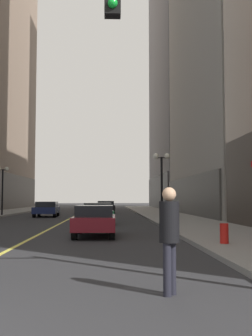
% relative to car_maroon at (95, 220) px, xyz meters
% --- Properties ---
extents(ground_plane, '(200.00, 200.00, 0.00)m').
position_rel_car_maroon_xyz_m(ground_plane, '(-2.54, 21.31, -0.72)').
color(ground_plane, '#2D2D30').
extents(sidewalk_right, '(4.50, 78.00, 0.15)m').
position_rel_car_maroon_xyz_m(sidewalk_right, '(5.71, 21.31, -0.64)').
color(sidewalk_right, gray).
rests_on(sidewalk_right, ground).
extents(lane_centre_stripe, '(0.16, 70.00, 0.01)m').
position_rel_car_maroon_xyz_m(lane_centre_stripe, '(-2.54, 21.31, -0.71)').
color(lane_centre_stripe, '#E5D64C').
rests_on(lane_centre_stripe, ground).
extents(building_right_mid, '(10.96, 24.00, 29.76)m').
position_rel_car_maroon_xyz_m(building_right_mid, '(13.34, 20.81, 14.10)').
color(building_right_mid, '#A8A399').
rests_on(building_right_mid, ground).
extents(building_right_far, '(15.43, 26.00, 54.64)m').
position_rel_car_maroon_xyz_m(building_right_far, '(15.58, 46.31, 26.53)').
color(building_right_far, gray).
rests_on(building_right_far, ground).
extents(car_maroon, '(1.75, 4.05, 1.32)m').
position_rel_car_maroon_xyz_m(car_maroon, '(0.00, 0.00, 0.00)').
color(car_maroon, maroon).
rests_on(car_maroon, ground).
extents(car_green, '(2.09, 4.32, 1.32)m').
position_rel_car_maroon_xyz_m(car_green, '(-0.15, 8.88, 0.00)').
color(car_green, '#196038').
rests_on(car_green, ground).
extents(car_navy, '(2.05, 4.29, 1.32)m').
position_rel_car_maroon_xyz_m(car_navy, '(-4.87, 19.18, 0.00)').
color(car_navy, '#141E4C').
rests_on(car_navy, ground).
extents(car_black, '(2.05, 4.74, 1.32)m').
position_rel_car_maroon_xyz_m(car_black, '(0.19, 27.81, 0.01)').
color(car_black, black).
rests_on(car_black, ground).
extents(pedestrian_in_black_coat, '(0.48, 0.48, 1.81)m').
position_rel_car_maroon_xyz_m(pedestrian_in_black_coat, '(1.63, -10.77, 0.35)').
color(pedestrian_in_black_coat, black).
rests_on(pedestrian_in_black_coat, ground).
extents(traffic_light_near_right, '(3.43, 0.35, 5.65)m').
position_rel_car_maroon_xyz_m(traffic_light_near_right, '(2.81, -10.86, 3.03)').
color(traffic_light_near_right, black).
rests_on(traffic_light_near_right, ground).
extents(street_lamp_left_far, '(1.06, 0.36, 4.43)m').
position_rel_car_maroon_xyz_m(street_lamp_left_far, '(-8.94, 20.03, 2.54)').
color(street_lamp_left_far, black).
rests_on(street_lamp_left_far, ground).
extents(street_lamp_right_mid, '(1.06, 0.36, 4.43)m').
position_rel_car_maroon_xyz_m(street_lamp_right_mid, '(3.86, 8.15, 2.54)').
color(street_lamp_right_mid, black).
rests_on(street_lamp_right_mid, ground).
extents(fire_hydrant_right, '(0.28, 0.28, 0.80)m').
position_rel_car_maroon_xyz_m(fire_hydrant_right, '(4.36, -4.20, -0.32)').
color(fire_hydrant_right, red).
rests_on(fire_hydrant_right, ground).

